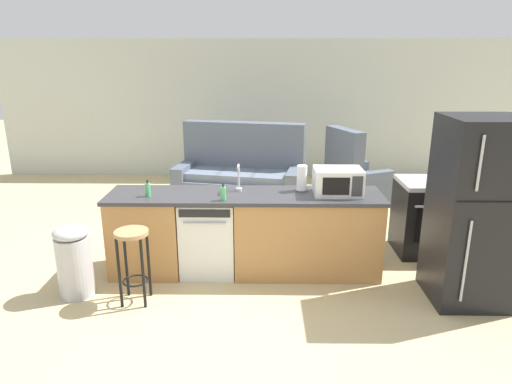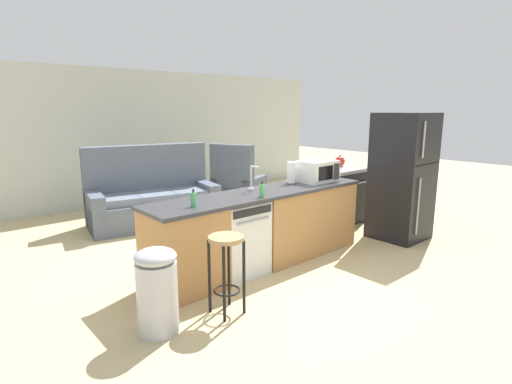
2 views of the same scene
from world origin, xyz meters
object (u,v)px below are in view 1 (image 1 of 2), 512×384
object	(u,v)px
dishwasher	(209,235)
paper_towel_roll	(302,179)
microwave	(338,182)
soap_bottle	(223,194)
refrigerator	(475,212)
couch	(241,178)
bar_stool	(133,251)
dish_soap_bottle	(148,190)
trash_bin	(74,260)
armchair	(353,180)
stove_range	(429,217)
kettle	(444,171)

from	to	relation	value
dishwasher	paper_towel_roll	distance (m)	1.19
microwave	soap_bottle	world-z (taller)	microwave
refrigerator	couch	bearing A→B (deg)	127.47
dishwasher	microwave	world-z (taller)	microwave
paper_towel_roll	bar_stool	size ratio (longest dim) A/B	0.38
dish_soap_bottle	trash_bin	bearing A→B (deg)	-145.71
dishwasher	armchair	bearing A→B (deg)	51.27
dish_soap_bottle	dishwasher	bearing A→B (deg)	9.39
refrigerator	bar_stool	xyz separation A→B (m)	(-3.24, -0.12, -0.36)
soap_bottle	bar_stool	size ratio (longest dim) A/B	0.24
stove_range	soap_bottle	size ratio (longest dim) A/B	5.11
paper_towel_roll	kettle	bearing A→B (deg)	17.57
dish_soap_bottle	bar_stool	size ratio (longest dim) A/B	0.24
kettle	dishwasher	bearing A→B (deg)	-166.22
trash_bin	couch	world-z (taller)	couch
dishwasher	couch	size ratio (longest dim) A/B	0.39
dishwasher	refrigerator	distance (m)	2.70
microwave	kettle	xyz separation A→B (m)	(1.39, 0.68, -0.05)
soap_bottle	bar_stool	distance (m)	1.04
paper_towel_roll	dishwasher	bearing A→B (deg)	-173.06
bar_stool	dishwasher	bearing A→B (deg)	46.33
paper_towel_roll	kettle	distance (m)	1.84
paper_towel_roll	kettle	world-z (taller)	paper_towel_roll
stove_range	kettle	bearing A→B (deg)	37.71
microwave	paper_towel_roll	size ratio (longest dim) A/B	1.77
kettle	armchair	distance (m)	2.13
refrigerator	microwave	world-z (taller)	refrigerator
bar_stool	trash_bin	xyz separation A→B (m)	(-0.63, 0.12, -0.16)
stove_range	kettle	size ratio (longest dim) A/B	4.39
soap_bottle	dish_soap_bottle	xyz separation A→B (m)	(-0.80, 0.13, 0.00)
dish_soap_bottle	microwave	bearing A→B (deg)	2.86
dishwasher	kettle	xyz separation A→B (m)	(2.77, 0.68, 0.56)
trash_bin	microwave	bearing A→B (deg)	11.74
microwave	dish_soap_bottle	xyz separation A→B (m)	(-1.99, -0.10, -0.07)
refrigerator	armchair	bearing A→B (deg)	99.45
paper_towel_roll	armchair	world-z (taller)	armchair
stove_range	trash_bin	distance (m)	4.03
dish_soap_bottle	couch	bearing A→B (deg)	72.11
dish_soap_bottle	kettle	world-z (taller)	kettle
couch	armchair	size ratio (longest dim) A/B	1.78
stove_range	paper_towel_roll	distance (m)	1.74
dish_soap_bottle	couch	xyz separation A→B (m)	(0.85, 2.63, -0.58)
paper_towel_roll	soap_bottle	bearing A→B (deg)	-156.87
kettle	armchair	bearing A→B (deg)	109.90
dishwasher	couch	world-z (taller)	couch
bar_stool	dish_soap_bottle	bearing A→B (deg)	86.56
paper_towel_roll	stove_range	bearing A→B (deg)	15.01
dishwasher	stove_range	distance (m)	2.66
bar_stool	armchair	size ratio (longest dim) A/B	0.62
dishwasher	armchair	xyz separation A→B (m)	(2.08, 2.59, -0.07)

